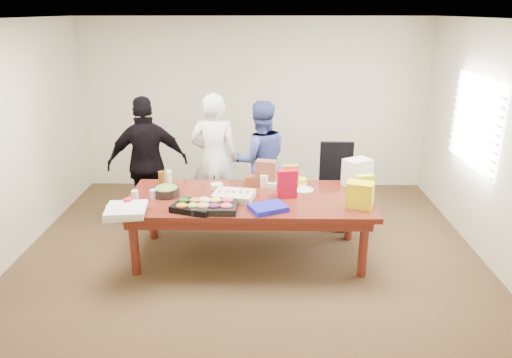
{
  "coord_description": "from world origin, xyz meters",
  "views": [
    {
      "loc": [
        0.16,
        -5.18,
        2.79
      ],
      "look_at": [
        0.07,
        0.1,
        0.94
      ],
      "focal_mm": 33.95,
      "sensor_mm": 36.0,
      "label": 1
    }
  ],
  "objects_px": {
    "person_center": "(214,159)",
    "person_right": "(260,160)",
    "conference_table": "(250,227)",
    "office_chair": "(337,188)",
    "sheet_cake": "(234,196)",
    "salad_bowl": "(166,192)"
  },
  "relations": [
    {
      "from": "person_right",
      "to": "sheet_cake",
      "type": "distance_m",
      "value": 1.29
    },
    {
      "from": "conference_table",
      "to": "office_chair",
      "type": "distance_m",
      "value": 1.47
    },
    {
      "from": "person_center",
      "to": "sheet_cake",
      "type": "relative_size",
      "value": 4.01
    },
    {
      "from": "sheet_cake",
      "to": "salad_bowl",
      "type": "height_order",
      "value": "salad_bowl"
    },
    {
      "from": "person_right",
      "to": "sheet_cake",
      "type": "bearing_deg",
      "value": 66.61
    },
    {
      "from": "person_center",
      "to": "salad_bowl",
      "type": "relative_size",
      "value": 5.9
    },
    {
      "from": "conference_table",
      "to": "person_right",
      "type": "relative_size",
      "value": 1.7
    },
    {
      "from": "person_right",
      "to": "conference_table",
      "type": "bearing_deg",
      "value": 74.19
    },
    {
      "from": "person_right",
      "to": "person_center",
      "type": "bearing_deg",
      "value": 6.69
    },
    {
      "from": "office_chair",
      "to": "person_center",
      "type": "relative_size",
      "value": 0.6
    },
    {
      "from": "conference_table",
      "to": "office_chair",
      "type": "relative_size",
      "value": 2.63
    },
    {
      "from": "person_center",
      "to": "salad_bowl",
      "type": "distance_m",
      "value": 1.09
    },
    {
      "from": "conference_table",
      "to": "sheet_cake",
      "type": "xyz_separation_m",
      "value": [
        -0.18,
        -0.06,
        0.41
      ]
    },
    {
      "from": "conference_table",
      "to": "salad_bowl",
      "type": "relative_size",
      "value": 9.26
    },
    {
      "from": "person_center",
      "to": "person_right",
      "type": "distance_m",
      "value": 0.65
    },
    {
      "from": "sheet_cake",
      "to": "salad_bowl",
      "type": "relative_size",
      "value": 1.47
    },
    {
      "from": "conference_table",
      "to": "person_right",
      "type": "xyz_separation_m",
      "value": [
        0.11,
        1.2,
        0.45
      ]
    },
    {
      "from": "person_right",
      "to": "office_chair",
      "type": "bearing_deg",
      "value": 153.39
    },
    {
      "from": "office_chair",
      "to": "person_center",
      "type": "xyz_separation_m",
      "value": [
        -1.65,
        0.11,
        0.36
      ]
    },
    {
      "from": "person_center",
      "to": "conference_table",
      "type": "bearing_deg",
      "value": 116.74
    },
    {
      "from": "conference_table",
      "to": "person_right",
      "type": "bearing_deg",
      "value": 84.55
    },
    {
      "from": "conference_table",
      "to": "office_chair",
      "type": "xyz_separation_m",
      "value": [
        1.15,
        0.9,
        0.16
      ]
    }
  ]
}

